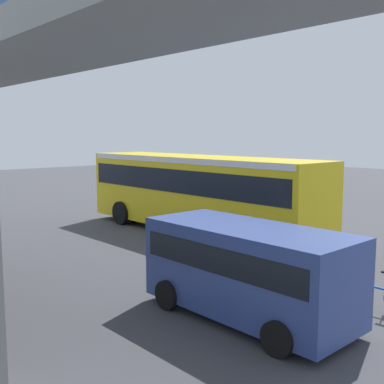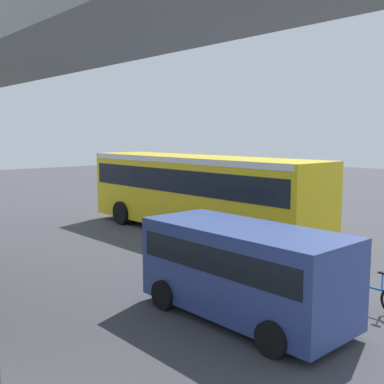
% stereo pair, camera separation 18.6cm
% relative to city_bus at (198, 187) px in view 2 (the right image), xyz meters
% --- Properties ---
extents(ground, '(80.00, 80.00, 0.00)m').
position_rel_city_bus_xyz_m(ground, '(0.11, -0.30, -1.88)').
color(ground, '#424247').
extents(city_bus, '(11.54, 2.85, 3.15)m').
position_rel_city_bus_xyz_m(city_bus, '(0.00, 0.00, 0.00)').
color(city_bus, yellow).
rests_on(city_bus, ground).
extents(parked_van, '(4.80, 2.17, 2.05)m').
position_rel_city_bus_xyz_m(parked_van, '(-7.29, 5.32, -0.70)').
color(parked_van, '#33478C').
rests_on(parked_van, ground).
extents(bicycle_blue, '(1.77, 0.44, 0.96)m').
position_rel_city_bus_xyz_m(bicycle_blue, '(-9.02, 2.80, -1.51)').
color(bicycle_blue, black).
rests_on(bicycle_blue, ground).
extents(bicycle_orange, '(1.77, 0.44, 0.96)m').
position_rel_city_bus_xyz_m(bicycle_orange, '(-7.11, 2.39, -1.51)').
color(bicycle_orange, black).
rests_on(bicycle_orange, ground).
extents(pedestrian, '(0.38, 0.38, 1.79)m').
position_rel_city_bus_xyz_m(pedestrian, '(2.50, -3.76, -1.00)').
color(pedestrian, '#2D2D38').
rests_on(pedestrian, ground).
extents(traffic_sign, '(0.08, 0.60, 2.80)m').
position_rel_city_bus_xyz_m(traffic_sign, '(-0.18, -2.99, 0.01)').
color(traffic_sign, slate).
rests_on(traffic_sign, ground).
extents(lane_dash_left, '(2.00, 0.20, 0.01)m').
position_rel_city_bus_xyz_m(lane_dash_left, '(-3.89, -2.61, -1.88)').
color(lane_dash_left, silver).
rests_on(lane_dash_left, ground).
extents(lane_dash_centre, '(2.00, 0.20, 0.01)m').
position_rel_city_bus_xyz_m(lane_dash_centre, '(0.11, -2.61, -1.88)').
color(lane_dash_centre, silver).
rests_on(lane_dash_centre, ground).
extents(lane_dash_right, '(2.00, 0.20, 0.01)m').
position_rel_city_bus_xyz_m(lane_dash_right, '(4.11, -2.61, -1.88)').
color(lane_dash_right, silver).
rests_on(lane_dash_right, ground).
extents(lane_dash_rightmost, '(2.00, 0.20, 0.01)m').
position_rel_city_bus_xyz_m(lane_dash_rightmost, '(8.11, -2.61, -1.88)').
color(lane_dash_rightmost, silver).
rests_on(lane_dash_rightmost, ground).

